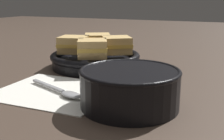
{
  "coord_description": "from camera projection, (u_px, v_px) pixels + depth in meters",
  "views": [
    {
      "loc": [
        0.26,
        -0.51,
        0.19
      ],
      "look_at": [
        0.01,
        0.03,
        0.04
      ],
      "focal_mm": 45.0,
      "sensor_mm": 36.0,
      "label": 1
    }
  ],
  "objects": [
    {
      "name": "skillet",
      "position": [
        95.0,
        60.0,
        0.8
      ],
      "size": [
        0.25,
        0.25,
        0.04
      ],
      "color": "black",
      "rests_on": "ground_plane"
    },
    {
      "name": "sandwich_far_right",
      "position": [
        117.0,
        45.0,
        0.79
      ],
      "size": [
        0.11,
        0.11,
        0.05
      ],
      "rotation": [
        0.0,
        0.0,
        8.45
      ],
      "color": "#DBB26B",
      "rests_on": "skillet"
    },
    {
      "name": "ground_plane",
      "position": [
        102.0,
        90.0,
        0.6
      ],
      "size": [
        4.0,
        4.0,
        0.0
      ],
      "primitive_type": "plane",
      "color": "#47382D"
    },
    {
      "name": "spoon",
      "position": [
        64.0,
        92.0,
        0.57
      ],
      "size": [
        0.16,
        0.08,
        0.01
      ],
      "rotation": [
        0.0,
        0.0,
        -0.37
      ],
      "color": "#9E9EA3",
      "rests_on": "napkin"
    },
    {
      "name": "soup_bowl",
      "position": [
        130.0,
        85.0,
        0.5
      ],
      "size": [
        0.18,
        0.18,
        0.07
      ],
      "color": "black",
      "rests_on": "ground_plane"
    },
    {
      "name": "sandwich_far_left",
      "position": [
        92.0,
        48.0,
        0.73
      ],
      "size": [
        0.1,
        0.1,
        0.05
      ],
      "rotation": [
        0.0,
        0.0,
        6.77
      ],
      "color": "#DBB26B",
      "rests_on": "skillet"
    },
    {
      "name": "sandwich_near_left",
      "position": [
        97.0,
        42.0,
        0.85
      ],
      "size": [
        0.1,
        0.1,
        0.05
      ],
      "rotation": [
        0.0,
        0.0,
        3.64
      ],
      "color": "#DBB26B",
      "rests_on": "skillet"
    },
    {
      "name": "sandwich_near_right",
      "position": [
        74.0,
        45.0,
        0.79
      ],
      "size": [
        0.09,
        0.09,
        0.05
      ],
      "rotation": [
        0.0,
        0.0,
        4.95
      ],
      "color": "#DBB26B",
      "rests_on": "skillet"
    },
    {
      "name": "napkin",
      "position": [
        55.0,
        91.0,
        0.59
      ],
      "size": [
        0.24,
        0.21,
        0.0
      ],
      "color": "white",
      "rests_on": "ground_plane"
    }
  ]
}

